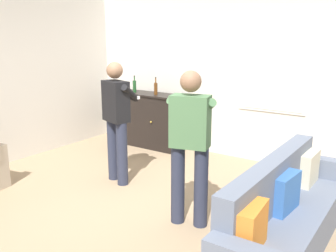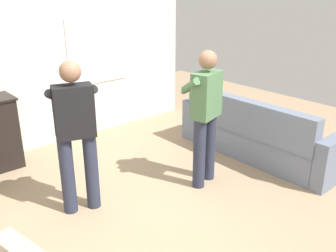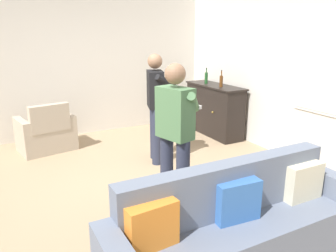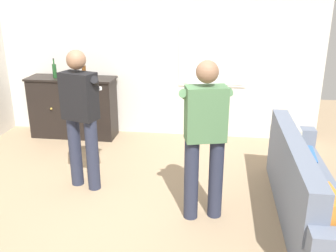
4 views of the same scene
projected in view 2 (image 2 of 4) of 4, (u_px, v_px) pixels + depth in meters
name	position (u px, v px, depth m)	size (l,w,h in m)	color
ground	(158.00, 213.00, 4.14)	(10.40, 10.40, 0.00)	#9E8466
wall_back_with_window	(44.00, 55.00, 5.53)	(5.20, 0.15, 2.80)	silver
couch	(252.00, 135.00, 5.35)	(0.57, 2.44, 0.90)	slate
person_standing_left	(76.00, 131.00, 3.91)	(0.53, 0.52, 1.68)	#282D42
person_standing_right	(205.00, 112.00, 4.48)	(0.54, 0.51, 1.68)	#282D42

